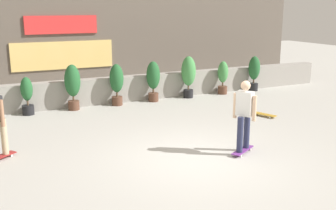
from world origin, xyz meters
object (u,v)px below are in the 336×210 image
potted_plant_4 (117,82)px  potted_plant_8 (254,71)px  potted_plant_7 (223,76)px  skateboard_near_camera (264,114)px  potted_plant_2 (27,95)px  potted_plant_3 (73,84)px  potted_plant_5 (153,79)px  skater_far_right (244,114)px  potted_plant_6 (188,74)px

potted_plant_4 → potted_plant_8: potted_plant_4 is taller
potted_plant_7 → skateboard_near_camera: (-0.64, -3.32, -0.63)m
potted_plant_2 → potted_plant_3: size_ratio=0.80×
potted_plant_5 → skater_far_right: 5.68m
potted_plant_6 → potted_plant_8: bearing=0.0°
potted_plant_6 → skateboard_near_camera: 3.53m
potted_plant_3 → potted_plant_4: size_ratio=1.05×
potted_plant_2 → potted_plant_4: 2.92m
potted_plant_7 → skater_far_right: size_ratio=0.75×
potted_plant_7 → potted_plant_4: bearing=-180.0°
potted_plant_3 → potted_plant_2: bearing=180.0°
potted_plant_5 → potted_plant_4: bearing=180.0°
skateboard_near_camera → potted_plant_4: bearing=137.5°
potted_plant_2 → potted_plant_7: (7.17, 0.00, 0.07)m
potted_plant_3 → potted_plant_5: (2.84, -0.00, -0.04)m
potted_plant_7 → skateboard_near_camera: bearing=-100.9°
potted_plant_8 → skateboard_near_camera: 4.00m
potted_plant_4 → potted_plant_7: bearing=0.0°
potted_plant_2 → potted_plant_6: potted_plant_6 is taller
skater_far_right → potted_plant_6: bearing=74.1°
potted_plant_6 → potted_plant_7: (1.50, 0.00, -0.20)m
skater_far_right → potted_plant_2: bearing=125.5°
potted_plant_4 → potted_plant_7: 4.26m
potted_plant_4 → potted_plant_7: (4.26, 0.00, -0.12)m
skater_far_right → potted_plant_7: bearing=61.2°
potted_plant_3 → potted_plant_4: potted_plant_3 is taller
skateboard_near_camera → potted_plant_2: bearing=153.0°
potted_plant_5 → skater_far_right: bearing=-92.1°
potted_plant_6 → potted_plant_8: potted_plant_6 is taller
potted_plant_6 → skateboard_near_camera: size_ratio=1.88×
potted_plant_2 → potted_plant_4: size_ratio=0.84×
skater_far_right → potted_plant_3: bearing=114.9°
potted_plant_5 → potted_plant_2: bearing=180.0°
potted_plant_6 → potted_plant_7: 1.51m
potted_plant_2 → skater_far_right: size_ratio=0.70×
potted_plant_8 → skateboard_near_camera: potted_plant_8 is taller
potted_plant_3 → skater_far_right: size_ratio=0.88×
potted_plant_5 → potted_plant_7: potted_plant_5 is taller
potted_plant_4 → potted_plant_6: (2.76, -0.00, 0.08)m
potted_plant_4 → potted_plant_5: potted_plant_5 is taller
potted_plant_4 → potted_plant_8: (5.73, 0.00, -0.03)m
potted_plant_5 → skater_far_right: size_ratio=0.84×
potted_plant_4 → skater_far_right: skater_far_right is taller
skater_far_right → potted_plant_5: bearing=87.9°
potted_plant_7 → skater_far_right: skater_far_right is taller
potted_plant_2 → potted_plant_5: bearing=-0.0°
potted_plant_2 → potted_plant_5: size_ratio=0.83×
potted_plant_4 → potted_plant_6: size_ratio=0.92×
potted_plant_3 → skateboard_near_camera: (5.11, -3.32, -0.80)m
potted_plant_2 → potted_plant_5: 4.26m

